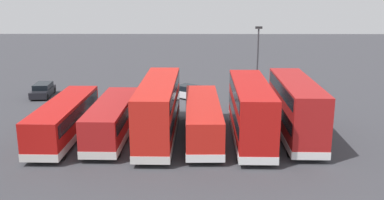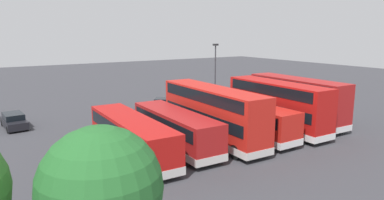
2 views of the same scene
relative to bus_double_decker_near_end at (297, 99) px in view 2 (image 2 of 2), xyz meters
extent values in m
plane|color=#38383D|center=(8.99, -10.16, -2.45)|extent=(140.00, 140.00, 0.00)
cube|color=#A51919|center=(0.00, 0.00, 0.00)|extent=(2.78, 10.99, 4.20)
cube|color=silver|center=(0.00, 0.00, -1.82)|extent=(2.82, 11.03, 0.55)
cube|color=black|center=(0.00, 0.00, -0.20)|extent=(2.82, 10.19, 0.90)
cube|color=black|center=(0.00, 0.00, 1.50)|extent=(2.82, 10.19, 0.90)
cube|color=black|center=(-0.11, -5.49, -0.20)|extent=(2.25, 0.11, 1.10)
cylinder|color=black|center=(1.04, -4.09, -1.90)|extent=(0.32, 1.11, 1.10)
cylinder|color=black|center=(-1.21, -4.04, -1.90)|extent=(0.32, 1.11, 1.10)
cylinder|color=black|center=(1.21, 4.05, -1.90)|extent=(0.32, 1.11, 1.10)
cylinder|color=black|center=(-1.04, 4.10, -1.90)|extent=(0.32, 1.11, 1.10)
cube|color=#B71411|center=(3.61, 0.86, 0.00)|extent=(2.73, 11.00, 4.20)
cube|color=silver|center=(3.61, 0.86, -1.82)|extent=(2.78, 11.04, 0.55)
cube|color=black|center=(3.61, 0.86, -0.20)|extent=(2.78, 10.21, 0.90)
cube|color=black|center=(3.61, 0.86, 1.50)|extent=(2.78, 10.21, 0.90)
cube|color=black|center=(3.51, -4.65, -0.20)|extent=(2.25, 0.10, 1.10)
cylinder|color=black|center=(4.66, -3.24, -1.90)|extent=(0.32, 1.10, 1.10)
cylinder|color=black|center=(2.41, -3.20, -1.90)|extent=(0.32, 1.10, 1.10)
cylinder|color=black|center=(4.80, 4.92, -1.90)|extent=(0.32, 1.10, 1.10)
cylinder|color=black|center=(2.55, 4.96, -1.90)|extent=(0.32, 1.10, 1.10)
cube|color=red|center=(7.21, 0.21, -0.80)|extent=(2.71, 11.51, 2.60)
cube|color=silver|center=(7.21, 0.21, -1.82)|extent=(2.75, 11.55, 0.55)
cube|color=black|center=(7.21, 0.21, -0.20)|extent=(2.76, 10.71, 0.90)
cube|color=black|center=(7.29, -5.56, -0.20)|extent=(2.25, 0.09, 1.10)
cylinder|color=black|center=(8.39, -4.11, -1.90)|extent=(0.32, 1.10, 1.10)
cylinder|color=black|center=(6.14, -4.15, -1.90)|extent=(0.32, 1.10, 1.10)
cylinder|color=black|center=(8.27, 4.56, -1.90)|extent=(0.32, 1.10, 1.10)
cylinder|color=black|center=(6.02, 4.53, -1.90)|extent=(0.32, 1.10, 1.10)
cube|color=red|center=(10.60, 0.30, 0.00)|extent=(2.77, 12.04, 4.20)
cube|color=silver|center=(10.60, 0.30, -1.82)|extent=(2.81, 12.08, 0.55)
cube|color=black|center=(10.60, 0.30, -0.20)|extent=(2.81, 11.24, 0.90)
cube|color=black|center=(10.60, 0.30, 1.50)|extent=(2.81, 11.24, 0.90)
cube|color=black|center=(10.49, -5.73, -0.20)|extent=(2.25, 0.10, 1.10)
cylinder|color=black|center=(11.64, -4.32, -1.90)|extent=(0.32, 1.11, 1.10)
cylinder|color=black|center=(9.39, -4.28, -1.90)|extent=(0.32, 1.11, 1.10)
cylinder|color=black|center=(11.81, 4.88, -1.90)|extent=(0.32, 1.11, 1.10)
cylinder|color=black|center=(9.56, 4.92, -1.90)|extent=(0.32, 1.11, 1.10)
cube|color=#A51919|center=(14.21, 0.36, -0.80)|extent=(2.75, 10.33, 2.60)
cube|color=silver|center=(14.21, 0.36, -1.82)|extent=(2.79, 10.37, 0.55)
cube|color=black|center=(14.21, 0.36, -0.20)|extent=(2.79, 9.53, 0.90)
cube|color=black|center=(14.11, -4.81, -0.20)|extent=(2.25, 0.10, 1.10)
cylinder|color=black|center=(15.26, -3.40, -1.90)|extent=(0.32, 1.11, 1.10)
cylinder|color=black|center=(13.01, -3.35, -1.90)|extent=(0.32, 1.11, 1.10)
cylinder|color=black|center=(15.41, 4.08, -1.90)|extent=(0.32, 1.11, 1.10)
cylinder|color=black|center=(13.16, 4.13, -1.90)|extent=(0.32, 1.11, 1.10)
cube|color=#B71411|center=(17.92, 0.32, -0.80)|extent=(2.76, 11.38, 2.60)
cube|color=silver|center=(17.92, 0.32, -1.82)|extent=(2.80, 11.43, 0.55)
cube|color=black|center=(17.92, 0.32, -0.20)|extent=(2.81, 10.59, 0.90)
cube|color=black|center=(17.81, -5.38, -0.20)|extent=(2.25, 0.10, 1.10)
cylinder|color=black|center=(18.96, -3.97, -1.90)|extent=(0.32, 1.11, 1.10)
cylinder|color=black|center=(16.71, -3.93, -1.90)|extent=(0.32, 1.11, 1.10)
cylinder|color=black|center=(19.12, 4.57, -1.90)|extent=(0.32, 1.11, 1.10)
cylinder|color=black|center=(16.87, 4.61, -1.90)|extent=(0.32, 1.11, 1.10)
cube|color=black|center=(24.32, -13.13, -1.92)|extent=(2.11, 4.42, 0.70)
cube|color=black|center=(24.33, -13.33, -1.29)|extent=(1.82, 2.69, 0.55)
cylinder|color=black|center=(23.41, -11.65, -2.13)|extent=(0.27, 0.65, 0.64)
cylinder|color=black|center=(25.00, -11.53, -2.13)|extent=(0.27, 0.65, 0.64)
cylinder|color=black|center=(23.63, -14.74, -2.13)|extent=(0.27, 0.65, 0.64)
cylinder|color=black|center=(25.23, -14.62, -2.13)|extent=(0.27, 0.65, 0.64)
cube|color=silver|center=(8.38, -12.32, -1.92)|extent=(4.78, 4.14, 0.70)
cube|color=black|center=(8.22, -12.21, -1.29)|extent=(3.20, 2.94, 0.55)
cylinder|color=black|center=(10.22, -12.66, -2.13)|extent=(0.65, 0.55, 0.64)
cylinder|color=black|center=(9.29, -13.96, -2.13)|extent=(0.65, 0.55, 0.64)
cylinder|color=black|center=(7.47, -10.68, -2.13)|extent=(0.65, 0.55, 0.64)
cylinder|color=black|center=(6.53, -11.98, -2.13)|extent=(0.65, 0.55, 0.64)
cylinder|color=#38383D|center=(1.32, -12.03, 1.25)|extent=(0.16, 0.16, 7.39)
cube|color=#262628|center=(1.32, -12.03, 5.09)|extent=(0.70, 0.30, 0.24)
cylinder|color=#333338|center=(14.74, -9.60, -1.97)|extent=(0.60, 0.60, 0.95)
sphere|color=#236028|center=(24.02, 12.30, 1.33)|extent=(4.38, 4.38, 4.38)
camera|label=1|loc=(7.84, 32.12, 8.91)|focal=40.25mm
camera|label=2|loc=(27.45, 23.60, 6.63)|focal=32.91mm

